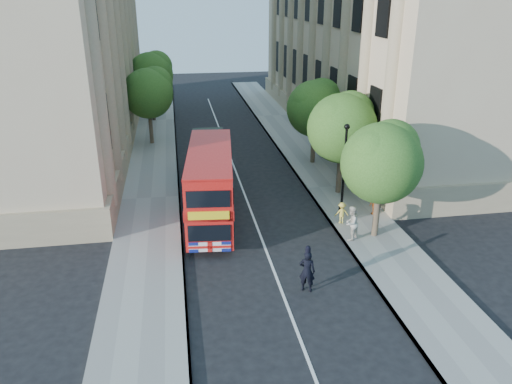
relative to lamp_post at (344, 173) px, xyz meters
name	(u,v)px	position (x,y,z in m)	size (l,w,h in m)	color
ground	(276,277)	(-5.00, -6.00, -2.51)	(120.00, 120.00, 0.00)	black
pavement_right	(332,187)	(0.75, 4.00, -2.45)	(3.50, 80.00, 0.12)	gray
pavement_left	(151,198)	(-10.75, 4.00, -2.45)	(3.50, 80.00, 0.12)	gray
building_right	(379,26)	(8.80, 18.00, 6.49)	(12.00, 38.00, 18.00)	tan
building_left	(42,30)	(-18.80, 18.00, 6.49)	(12.00, 38.00, 18.00)	tan
tree_right_near	(382,159)	(0.84, -2.97, 1.74)	(4.00, 4.00, 6.08)	#473828
tree_right_mid	(343,124)	(0.84, 3.03, 1.93)	(4.20, 4.20, 6.37)	#473828
tree_right_far	(315,105)	(0.84, 9.03, 1.80)	(4.00, 4.00, 6.15)	#473828
tree_left_far	(148,90)	(-10.96, 16.03, 1.93)	(4.00, 4.00, 6.30)	#473828
tree_left_back	(151,72)	(-10.96, 24.03, 2.20)	(4.20, 4.20, 6.65)	#473828
lamp_post	(344,173)	(0.00, 0.00, 0.00)	(0.32, 0.32, 5.16)	black
double_decker_bus	(211,184)	(-7.34, 0.32, -0.31)	(3.12, 8.79, 3.97)	red
box_van	(210,158)	(-6.84, 7.02, -1.07)	(2.21, 5.18, 2.94)	black
police_constable	(307,271)	(-3.95, -7.23, -1.57)	(0.68, 0.45, 1.87)	black
woman_pedestrian	(351,223)	(-0.60, -3.25, -1.48)	(0.88, 0.69, 1.82)	beige
child_a	(375,204)	(1.76, -0.56, -1.78)	(0.72, 0.30, 1.23)	#BF5D21
child_b	(342,213)	(-0.45, -1.34, -1.79)	(0.77, 0.44, 1.19)	#DCC44B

